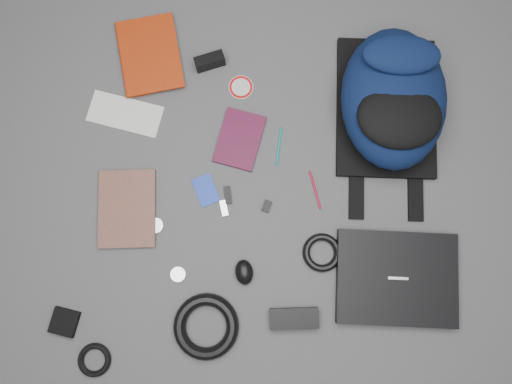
{
  "coord_description": "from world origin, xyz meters",
  "views": [
    {
      "loc": [
        0.01,
        -0.22,
        1.52
      ],
      "look_at": [
        0.0,
        0.0,
        0.02
      ],
      "focal_mm": 35.0,
      "sensor_mm": 36.0,
      "label": 1
    }
  ],
  "objects_px": {
    "laptop": "(397,278)",
    "dvd_case": "(240,139)",
    "backpack": "(393,98)",
    "mouse": "(244,272)",
    "power_brick": "(294,318)",
    "pouch": "(64,322)",
    "comic_book": "(98,209)",
    "compact_camera": "(210,61)",
    "textbook_red": "(120,61)"
  },
  "relations": [
    {
      "from": "backpack",
      "to": "laptop",
      "type": "relative_size",
      "value": 1.36
    },
    {
      "from": "textbook_red",
      "to": "power_brick",
      "type": "xyz_separation_m",
      "value": [
        0.57,
        -0.78,
        0.0
      ]
    },
    {
      "from": "laptop",
      "to": "textbook_red",
      "type": "height_order",
      "value": "laptop"
    },
    {
      "from": "comic_book",
      "to": "power_brick",
      "type": "xyz_separation_m",
      "value": [
        0.6,
        -0.3,
        0.01
      ]
    },
    {
      "from": "mouse",
      "to": "pouch",
      "type": "distance_m",
      "value": 0.55
    },
    {
      "from": "backpack",
      "to": "compact_camera",
      "type": "distance_m",
      "value": 0.58
    },
    {
      "from": "dvd_case",
      "to": "mouse",
      "type": "xyz_separation_m",
      "value": [
        0.03,
        -0.41,
        0.01
      ]
    },
    {
      "from": "mouse",
      "to": "compact_camera",
      "type": "bearing_deg",
      "value": 90.99
    },
    {
      "from": "mouse",
      "to": "pouch",
      "type": "bearing_deg",
      "value": -173.27
    },
    {
      "from": "backpack",
      "to": "dvd_case",
      "type": "distance_m",
      "value": 0.48
    },
    {
      "from": "comic_book",
      "to": "pouch",
      "type": "bearing_deg",
      "value": -105.74
    },
    {
      "from": "laptop",
      "to": "backpack",
      "type": "bearing_deg",
      "value": 93.77
    },
    {
      "from": "compact_camera",
      "to": "textbook_red",
      "type": "bearing_deg",
      "value": 160.78
    },
    {
      "from": "backpack",
      "to": "mouse",
      "type": "relative_size",
      "value": 6.49
    },
    {
      "from": "mouse",
      "to": "pouch",
      "type": "relative_size",
      "value": 0.98
    },
    {
      "from": "dvd_case",
      "to": "pouch",
      "type": "height_order",
      "value": "pouch"
    },
    {
      "from": "laptop",
      "to": "power_brick",
      "type": "distance_m",
      "value": 0.33
    },
    {
      "from": "comic_book",
      "to": "compact_camera",
      "type": "distance_m",
      "value": 0.57
    },
    {
      "from": "backpack",
      "to": "mouse",
      "type": "bearing_deg",
      "value": -129.02
    },
    {
      "from": "backpack",
      "to": "compact_camera",
      "type": "height_order",
      "value": "backpack"
    },
    {
      "from": "laptop",
      "to": "power_brick",
      "type": "relative_size",
      "value": 2.49
    },
    {
      "from": "backpack",
      "to": "comic_book",
      "type": "distance_m",
      "value": 0.95
    },
    {
      "from": "backpack",
      "to": "laptop",
      "type": "xyz_separation_m",
      "value": [
        0.03,
        -0.53,
        -0.08
      ]
    },
    {
      "from": "textbook_red",
      "to": "pouch",
      "type": "relative_size",
      "value": 3.34
    },
    {
      "from": "textbook_red",
      "to": "mouse",
      "type": "height_order",
      "value": "mouse"
    },
    {
      "from": "dvd_case",
      "to": "compact_camera",
      "type": "xyz_separation_m",
      "value": [
        -0.1,
        0.24,
        0.02
      ]
    },
    {
      "from": "comic_book",
      "to": "dvd_case",
      "type": "xyz_separation_m",
      "value": [
        0.42,
        0.23,
        -0.0
      ]
    },
    {
      "from": "dvd_case",
      "to": "mouse",
      "type": "height_order",
      "value": "mouse"
    },
    {
      "from": "pouch",
      "to": "power_brick",
      "type": "bearing_deg",
      "value": 2.76
    },
    {
      "from": "textbook_red",
      "to": "dvd_case",
      "type": "relative_size",
      "value": 1.41
    },
    {
      "from": "compact_camera",
      "to": "power_brick",
      "type": "distance_m",
      "value": 0.83
    },
    {
      "from": "backpack",
      "to": "dvd_case",
      "type": "xyz_separation_m",
      "value": [
        -0.45,
        -0.11,
        -0.09
      ]
    },
    {
      "from": "mouse",
      "to": "power_brick",
      "type": "relative_size",
      "value": 0.52
    },
    {
      "from": "backpack",
      "to": "laptop",
      "type": "bearing_deg",
      "value": -86.91
    },
    {
      "from": "laptop",
      "to": "dvd_case",
      "type": "bearing_deg",
      "value": 140.33
    },
    {
      "from": "dvd_case",
      "to": "power_brick",
      "type": "height_order",
      "value": "power_brick"
    },
    {
      "from": "dvd_case",
      "to": "power_brick",
      "type": "bearing_deg",
      "value": -57.96
    },
    {
      "from": "dvd_case",
      "to": "pouch",
      "type": "bearing_deg",
      "value": -117.51
    },
    {
      "from": "power_brick",
      "to": "pouch",
      "type": "bearing_deg",
      "value": 179.19
    },
    {
      "from": "power_brick",
      "to": "comic_book",
      "type": "bearing_deg",
      "value": 149.67
    },
    {
      "from": "backpack",
      "to": "power_brick",
      "type": "height_order",
      "value": "backpack"
    },
    {
      "from": "compact_camera",
      "to": "backpack",
      "type": "bearing_deg",
      "value": -32.53
    },
    {
      "from": "laptop",
      "to": "textbook_red",
      "type": "relative_size",
      "value": 1.4
    },
    {
      "from": "comic_book",
      "to": "pouch",
      "type": "relative_size",
      "value": 3.15
    },
    {
      "from": "comic_book",
      "to": "pouch",
      "type": "distance_m",
      "value": 0.34
    },
    {
      "from": "power_brick",
      "to": "pouch",
      "type": "relative_size",
      "value": 1.88
    },
    {
      "from": "compact_camera",
      "to": "pouch",
      "type": "relative_size",
      "value": 1.24
    },
    {
      "from": "backpack",
      "to": "laptop",
      "type": "distance_m",
      "value": 0.53
    },
    {
      "from": "pouch",
      "to": "comic_book",
      "type": "bearing_deg",
      "value": 77.6
    },
    {
      "from": "comic_book",
      "to": "mouse",
      "type": "height_order",
      "value": "mouse"
    }
  ]
}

